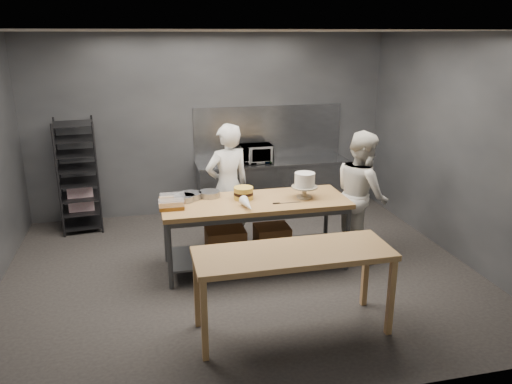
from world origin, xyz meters
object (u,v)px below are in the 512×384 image
speed_rack (78,177)px  chef_behind (228,187)px  work_table (251,226)px  chef_right (361,194)px  microwave (256,154)px  near_counter (293,259)px  layer_cake (243,193)px  frosted_cake_stand (305,182)px

speed_rack → chef_behind: bearing=-29.4°
work_table → chef_right: chef_right is taller
microwave → near_counter: bearing=-97.1°
work_table → microwave: size_ratio=4.43×
work_table → microwave: bearing=75.3°
chef_right → layer_cake: size_ratio=6.92×
chef_behind → chef_right: 1.86m
chef_behind → chef_right: (1.73, -0.68, -0.03)m
speed_rack → microwave: size_ratio=3.23×
near_counter → speed_rack: (-2.40, 3.51, 0.04)m
frosted_cake_stand → speed_rack: bearing=146.8°
microwave → layer_cake: microwave is taller
near_counter → chef_behind: size_ratio=1.11×
work_table → frosted_cake_stand: 0.90m
chef_right → chef_behind: bearing=70.6°
layer_cake → chef_behind: bearing=98.4°
chef_behind → frosted_cake_stand: 1.19m
speed_rack → layer_cake: (2.23, -1.85, 0.14)m
near_counter → microwave: size_ratio=3.69×
work_table → frosted_cake_stand: (0.70, -0.05, 0.57)m
chef_behind → work_table: bearing=88.6°
microwave → chef_right: bearing=-62.4°
chef_behind → chef_right: size_ratio=1.03×
speed_rack → chef_right: size_ratio=1.00×
near_counter → frosted_cake_stand: 1.68m
near_counter → chef_right: 2.20m
near_counter → chef_behind: (-0.26, 2.30, 0.09)m
near_counter → speed_rack: size_ratio=1.14×
near_counter → microwave: 3.62m
work_table → near_counter: bearing=-87.1°
chef_right → frosted_cake_stand: bearing=98.1°
work_table → speed_rack: 3.03m
chef_right → frosted_cake_stand: (-0.85, -0.09, 0.26)m
chef_right → microwave: 2.22m
microwave → layer_cake: 2.02m
microwave → layer_cake: (-0.61, -1.93, -0.05)m
near_counter → layer_cake: 1.68m
near_counter → frosted_cake_stand: size_ratio=5.88×
speed_rack → chef_right: (3.87, -1.88, 0.02)m
chef_behind → microwave: chef_behind is taller
chef_behind → microwave: bearing=-134.1°
chef_right → near_counter: bearing=139.7°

